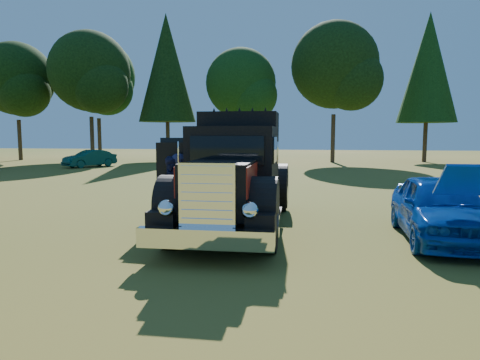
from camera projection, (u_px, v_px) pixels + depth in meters
name	position (u px, v px, depth m)	size (l,w,h in m)	color
ground	(226.00, 259.00, 8.31)	(120.00, 120.00, 0.00)	#3A4F17
treeline	(257.00, 71.00, 35.12)	(72.10, 24.66, 13.84)	#2D2116
diamond_t_truck	(234.00, 179.00, 10.83)	(3.38, 7.16, 3.00)	black
hotrod_coupe	(441.00, 208.00, 9.74)	(1.98, 4.46, 1.89)	#07389B
spectator_near	(181.00, 191.00, 11.09)	(0.70, 0.46, 1.92)	#1C1D42
spectator_far	(174.00, 192.00, 11.12)	(0.90, 0.70, 1.85)	#1A293C
distant_teal_car	(90.00, 158.00, 31.73)	(1.34, 3.84, 1.27)	#092E3A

